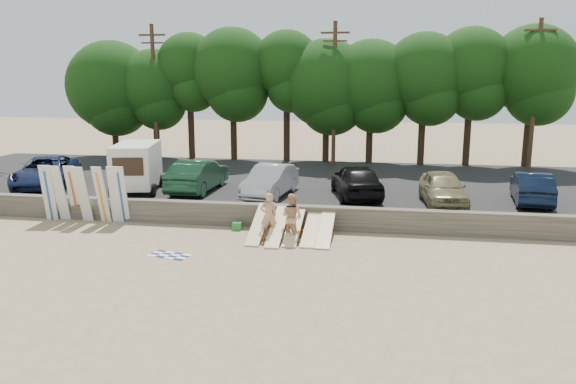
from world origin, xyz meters
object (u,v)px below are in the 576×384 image
(car_2, at_px, (270,181))
(beachgoer_b, at_px, (292,217))
(car_5, at_px, (532,188))
(cooler, at_px, (237,226))
(box_trailer, at_px, (137,165))
(car_1, at_px, (198,175))
(car_3, at_px, (357,180))
(car_4, at_px, (443,188))
(car_0, at_px, (46,172))
(beachgoer_a, at_px, (269,216))

(car_2, relative_size, beachgoer_b, 2.39)
(car_5, height_order, cooler, car_5)
(box_trailer, bearing_deg, car_2, -12.87)
(beachgoer_b, xyz_separation_m, cooler, (-2.53, 1.14, -0.79))
(car_1, height_order, car_5, car_1)
(box_trailer, xyz_separation_m, car_3, (10.88, 0.40, -0.53))
(car_4, height_order, car_5, car_4)
(car_4, bearing_deg, car_1, 170.57)
(car_3, relative_size, car_5, 1.11)
(car_2, distance_m, beachgoer_b, 5.19)
(car_0, height_order, beachgoer_a, car_0)
(car_2, height_order, beachgoer_a, car_2)
(beachgoer_a, bearing_deg, cooler, -54.21)
(cooler, bearing_deg, car_3, 36.23)
(car_0, distance_m, car_4, 19.97)
(box_trailer, xyz_separation_m, cooler, (6.09, -3.70, -1.89))
(box_trailer, xyz_separation_m, car_0, (-5.18, 0.32, -0.57))
(car_3, bearing_deg, car_1, -14.53)
(car_3, xyz_separation_m, beachgoer_a, (-3.23, -5.08, -0.59))
(car_3, height_order, beachgoer_b, car_3)
(car_1, relative_size, beachgoer_a, 2.63)
(car_2, distance_m, cooler, 3.97)
(car_1, relative_size, cooler, 12.89)
(car_0, bearing_deg, car_1, -16.70)
(cooler, bearing_deg, car_2, 75.12)
(car_5, xyz_separation_m, cooler, (-12.70, -4.20, -1.26))
(car_1, xyz_separation_m, beachgoer_a, (4.70, -5.26, -0.58))
(cooler, bearing_deg, car_1, 122.03)
(car_3, bearing_deg, beachgoer_a, 44.29)
(car_5, bearing_deg, car_2, 9.19)
(car_2, relative_size, car_3, 0.94)
(car_3, xyz_separation_m, cooler, (-4.80, -4.09, -1.36))
(car_4, xyz_separation_m, beachgoer_b, (-6.16, -4.37, -0.50))
(beachgoer_a, bearing_deg, car_3, -144.43)
(box_trailer, relative_size, car_3, 0.85)
(car_5, xyz_separation_m, beachgoer_a, (-11.14, -5.18, -0.49))
(car_1, height_order, car_3, car_3)
(car_4, bearing_deg, beachgoer_b, -149.06)
(box_trailer, distance_m, beachgoer_a, 9.04)
(car_3, bearing_deg, car_2, -7.63)
(car_2, bearing_deg, car_0, -173.78)
(car_4, distance_m, car_5, 4.13)
(car_1, height_order, car_2, car_1)
(car_2, xyz_separation_m, car_3, (4.10, 0.40, 0.07))
(car_0, height_order, car_5, car_0)
(car_5, distance_m, cooler, 13.44)
(car_2, height_order, cooler, car_2)
(car_1, distance_m, car_5, 15.84)
(box_trailer, relative_size, car_5, 0.94)
(car_0, bearing_deg, car_4, -20.75)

